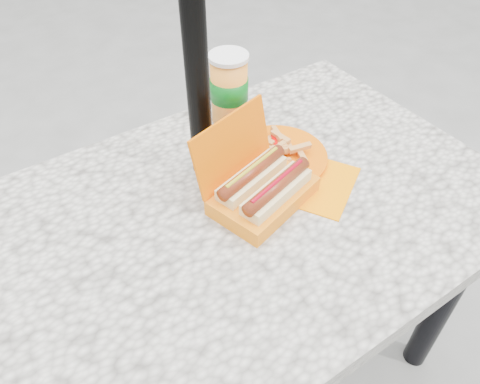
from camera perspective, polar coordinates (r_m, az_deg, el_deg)
ground at (r=1.65m, az=0.08°, el=-20.36°), size 60.00×60.00×0.00m
picnic_table at (r=1.11m, az=0.12°, el=-5.78°), size 1.20×0.80×0.75m
umbrella_pole at (r=0.94m, az=-5.66°, el=19.30°), size 0.05×0.05×2.20m
hotdog_box at (r=1.02m, az=2.62°, el=0.58°), size 0.26×0.23×0.18m
fries_plate at (r=1.14m, az=4.84°, el=4.25°), size 0.27×0.36×0.05m
soda_cup at (r=1.24m, az=-1.34°, el=12.52°), size 0.10×0.10×0.19m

